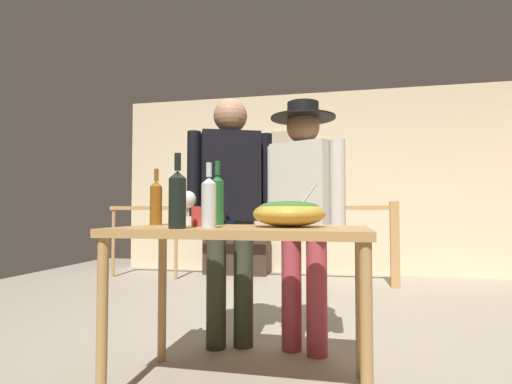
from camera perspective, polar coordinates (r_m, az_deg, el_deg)
The scene contains 16 objects.
ground_plane at distance 3.03m, azimuth 4.52°, elevation -19.82°, with size 7.94×7.94×0.00m, color #9E9384.
back_wall at distance 5.95m, azimuth 8.40°, elevation 1.37°, with size 5.82×0.10×2.61m, color beige.
framed_picture at distance 5.97m, azimuth 4.54°, elevation 5.52°, with size 0.50×0.03×0.64m, color tan.
stair_railing at distance 5.00m, azimuth 4.63°, elevation -5.28°, with size 3.72×0.10×1.00m.
tv_console at distance 5.80m, azimuth -2.66°, elevation -8.81°, with size 0.90×0.40×0.54m, color #38281E.
flat_screen_tv at distance 5.73m, azimuth -2.73°, elevation -3.94°, with size 0.50×0.12×0.37m.
serving_table at distance 2.04m, azimuth -1.87°, elevation -7.61°, with size 1.23×0.70×0.81m.
salad_bowl at distance 2.04m, azimuth 4.68°, elevation -2.86°, with size 0.36×0.36×0.22m.
wine_glass at distance 2.34m, azimuth -9.51°, elevation -1.23°, with size 0.09×0.09×0.19m.
wine_bottle_amber at distance 2.36m, azimuth -13.92°, elevation -1.37°, with size 0.07×0.07×0.32m.
wine_bottle_clear at distance 1.91m, azimuth -6.68°, elevation -1.30°, with size 0.07×0.07×0.31m.
wine_bottle_dark at distance 1.87m, azimuth -11.03°, elevation -0.84°, with size 0.08×0.08×0.35m.
wine_bottle_green at distance 2.34m, azimuth -5.48°, elevation -0.94°, with size 0.08×0.08×0.37m.
mug_red at distance 2.13m, azimuth -8.02°, elevation -3.41°, with size 0.11×0.08×0.10m.
person_standing_left at distance 2.69m, azimuth -3.66°, elevation -1.01°, with size 0.53×0.35×1.65m.
person_standing_right at distance 2.60m, azimuth 6.70°, elevation -1.60°, with size 0.53×0.42×1.59m.
Camera 1 is at (0.39, -2.87, 0.90)m, focal length 28.37 mm.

